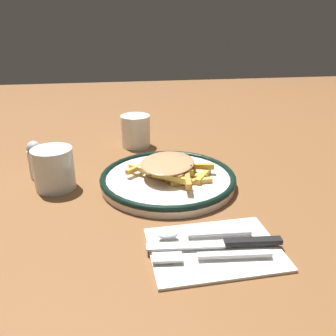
% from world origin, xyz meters
% --- Properties ---
extents(ground_plane, '(2.60, 2.60, 0.00)m').
position_xyz_m(ground_plane, '(0.00, 0.00, 0.00)').
color(ground_plane, brown).
extents(plate, '(0.29, 0.29, 0.03)m').
position_xyz_m(plate, '(0.00, 0.00, 0.01)').
color(plate, silver).
rests_on(plate, ground_plane).
extents(fries_heap, '(0.19, 0.19, 0.04)m').
position_xyz_m(fries_heap, '(0.00, -0.01, 0.04)').
color(fries_heap, gold).
rests_on(fries_heap, plate).
extents(napkin, '(0.15, 0.21, 0.01)m').
position_xyz_m(napkin, '(-0.24, -0.04, 0.00)').
color(napkin, silver).
rests_on(napkin, ground_plane).
extents(fork, '(0.03, 0.18, 0.01)m').
position_xyz_m(fork, '(-0.27, -0.02, 0.01)').
color(fork, silver).
rests_on(fork, napkin).
extents(knife, '(0.03, 0.21, 0.01)m').
position_xyz_m(knife, '(-0.24, -0.05, 0.01)').
color(knife, black).
rests_on(knife, napkin).
extents(spoon, '(0.02, 0.15, 0.01)m').
position_xyz_m(spoon, '(-0.21, -0.00, 0.01)').
color(spoon, silver).
rests_on(spoon, napkin).
extents(water_glass, '(0.08, 0.08, 0.09)m').
position_xyz_m(water_glass, '(0.02, 0.24, 0.04)').
color(water_glass, silver).
rests_on(water_glass, ground_plane).
extents(coffee_mug, '(0.11, 0.08, 0.09)m').
position_xyz_m(coffee_mug, '(0.26, 0.05, 0.04)').
color(coffee_mug, white).
rests_on(coffee_mug, ground_plane).
extents(salt_shaker, '(0.03, 0.03, 0.09)m').
position_xyz_m(salt_shaker, '(0.08, 0.28, 0.04)').
color(salt_shaker, silver).
rests_on(salt_shaker, ground_plane).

